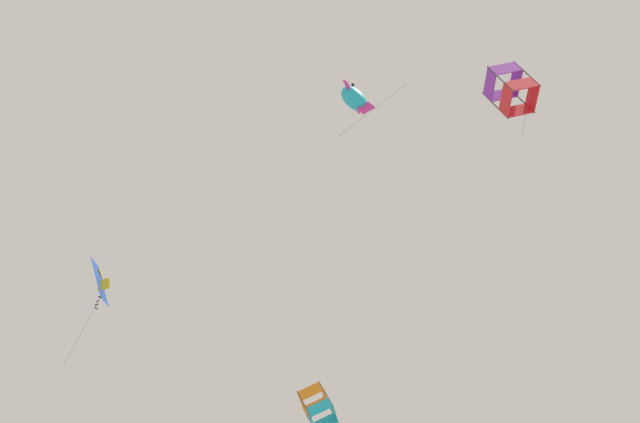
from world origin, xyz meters
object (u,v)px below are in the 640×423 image
object	(u,v)px
kite_box_low_drifter	(318,407)
kite_fish_mid_left	(354,99)
kite_box_highest	(511,90)
kite_delta_upper_right	(101,283)

from	to	relation	value
kite_box_low_drifter	kite_fish_mid_left	distance (m)	15.78
kite_box_low_drifter	kite_box_highest	xyz separation A→B (m)	(-10.31, -3.80, 13.25)
kite_delta_upper_right	kite_fish_mid_left	size ratio (longest dim) A/B	0.87
kite_box_highest	kite_fish_mid_left	xyz separation A→B (m)	(5.24, 5.10, 1.64)
kite_delta_upper_right	kite_fish_mid_left	bearing A→B (deg)	70.00
kite_delta_upper_right	kite_box_highest	xyz separation A→B (m)	(-16.90, -11.68, 4.88)
kite_delta_upper_right	kite_box_low_drifter	world-z (taller)	kite_delta_upper_right
kite_box_low_drifter	kite_box_highest	size ratio (longest dim) A/B	0.34
kite_delta_upper_right	kite_box_highest	world-z (taller)	kite_box_highest
kite_box_highest	kite_box_low_drifter	bearing A→B (deg)	-128.78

